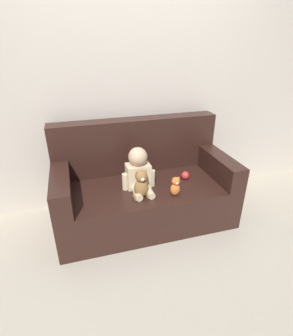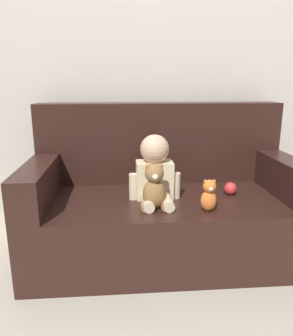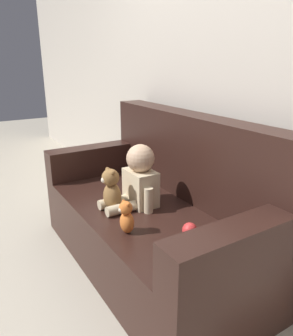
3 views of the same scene
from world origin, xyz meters
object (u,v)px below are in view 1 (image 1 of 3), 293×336
at_px(person_baby, 139,171).
at_px(teddy_bear_brown, 141,185).
at_px(couch, 143,187).
at_px(toy_ball, 185,175).
at_px(plush_toy_side, 175,186).

relative_size(person_baby, teddy_bear_brown, 1.48).
distance_m(couch, person_baby, 0.28).
distance_m(person_baby, toy_ball, 0.50).
bearing_deg(couch, person_baby, -120.74).
relative_size(couch, plush_toy_side, 9.21).
bearing_deg(plush_toy_side, person_baby, 139.77).
distance_m(couch, toy_ball, 0.44).
distance_m(plush_toy_side, toy_ball, 0.33).
xyz_separation_m(couch, plush_toy_side, (0.20, -0.34, 0.17)).
bearing_deg(toy_ball, person_baby, -177.03).
bearing_deg(person_baby, toy_ball, 2.97).
relative_size(plush_toy_side, toy_ball, 2.31).
bearing_deg(teddy_bear_brown, person_baby, 82.73).
xyz_separation_m(couch, teddy_bear_brown, (-0.09, -0.29, 0.20)).
bearing_deg(couch, teddy_bear_brown, -107.44).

